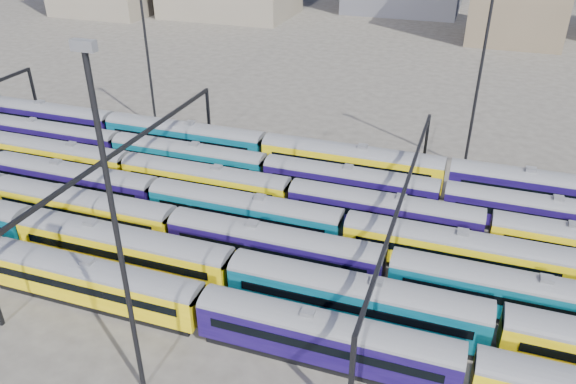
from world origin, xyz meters
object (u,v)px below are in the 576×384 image
(rake_0, at_px, (202,304))
(rake_1, at_px, (123,245))
(rake_2, at_px, (83,206))
(mast_2, at_px, (116,229))

(rake_0, distance_m, rake_1, 11.80)
(rake_2, relative_size, mast_2, 5.87)
(rake_0, bearing_deg, rake_1, 154.94)
(rake_2, bearing_deg, mast_2, -44.15)
(rake_1, xyz_separation_m, rake_2, (-8.28, 5.00, -0.09))
(rake_1, bearing_deg, rake_0, -25.06)
(rake_0, height_order, mast_2, mast_2)
(mast_2, bearing_deg, rake_2, 135.85)
(rake_0, height_order, rake_2, rake_2)
(rake_0, relative_size, rake_2, 0.83)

